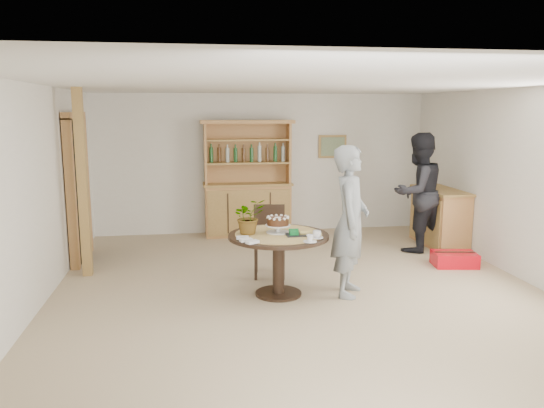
{
  "coord_description": "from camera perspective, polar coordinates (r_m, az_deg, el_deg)",
  "views": [
    {
      "loc": [
        -1.27,
        -6.01,
        2.2
      ],
      "look_at": [
        -0.29,
        0.43,
        1.05
      ],
      "focal_mm": 35.0,
      "sensor_mm": 36.0,
      "label": 1
    }
  ],
  "objects": [
    {
      "name": "ground",
      "position": [
        6.53,
        3.13,
        -9.7
      ],
      "size": [
        7.0,
        7.0,
        0.0
      ],
      "primitive_type": "plane",
      "color": "tan",
      "rests_on": "ground"
    },
    {
      "name": "room_shell",
      "position": [
        6.17,
        3.29,
        5.72
      ],
      "size": [
        6.04,
        7.04,
        2.52
      ],
      "color": "white",
      "rests_on": "ground"
    },
    {
      "name": "doorway",
      "position": [
        8.26,
        -20.22,
        1.78
      ],
      "size": [
        0.13,
        1.1,
        2.18
      ],
      "color": "black",
      "rests_on": "ground"
    },
    {
      "name": "pine_post",
      "position": [
        7.41,
        -19.71,
        2.06
      ],
      "size": [
        0.12,
        0.12,
        2.5
      ],
      "primitive_type": "cube",
      "color": "#B3874B",
      "rests_on": "ground"
    },
    {
      "name": "hutch",
      "position": [
        9.43,
        -2.65,
        0.78
      ],
      "size": [
        1.62,
        0.54,
        2.04
      ],
      "color": "tan",
      "rests_on": "ground"
    },
    {
      "name": "sideboard",
      "position": [
        9.13,
        17.59,
        -1.37
      ],
      "size": [
        0.54,
        1.26,
        0.94
      ],
      "color": "tan",
      "rests_on": "ground"
    },
    {
      "name": "dining_table",
      "position": [
        6.34,
        0.7,
        -4.57
      ],
      "size": [
        1.2,
        1.2,
        0.76
      ],
      "color": "black",
      "rests_on": "ground"
    },
    {
      "name": "dining_chair",
      "position": [
        7.16,
        -0.3,
        -3.45
      ],
      "size": [
        0.47,
        0.47,
        0.95
      ],
      "rotation": [
        0.0,
        0.0,
        -0.14
      ],
      "color": "black",
      "rests_on": "ground"
    },
    {
      "name": "birthday_cake",
      "position": [
        6.33,
        0.63,
        -2.01
      ],
      "size": [
        0.3,
        0.3,
        0.2
      ],
      "color": "white",
      "rests_on": "dining_table"
    },
    {
      "name": "flower_vase",
      "position": [
        6.26,
        -2.53,
        -1.33
      ],
      "size": [
        0.47,
        0.44,
        0.42
      ],
      "primitive_type": "imported",
      "rotation": [
        0.0,
        0.0,
        0.35
      ],
      "color": "#3F7233",
      "rests_on": "dining_table"
    },
    {
      "name": "gift_tray",
      "position": [
        6.22,
        2.85,
        -3.16
      ],
      "size": [
        0.3,
        0.2,
        0.08
      ],
      "color": "black",
      "rests_on": "dining_table"
    },
    {
      "name": "coffee_cup_a",
      "position": [
        6.11,
        4.85,
        -3.3
      ],
      "size": [
        0.15,
        0.15,
        0.09
      ],
      "color": "silver",
      "rests_on": "dining_table"
    },
    {
      "name": "coffee_cup_b",
      "position": [
        5.92,
        4.1,
        -3.76
      ],
      "size": [
        0.15,
        0.15,
        0.08
      ],
      "color": "silver",
      "rests_on": "dining_table"
    },
    {
      "name": "napkins",
      "position": [
        5.95,
        -2.71,
        -3.87
      ],
      "size": [
        0.24,
        0.33,
        0.03
      ],
      "color": "white",
      "rests_on": "dining_table"
    },
    {
      "name": "teen_boy",
      "position": [
        6.37,
        8.42,
        -1.86
      ],
      "size": [
        0.66,
        0.78,
        1.8
      ],
      "primitive_type": "imported",
      "rotation": [
        0.0,
        0.0,
        1.16
      ],
      "color": "gray",
      "rests_on": "ground"
    },
    {
      "name": "adult_person",
      "position": [
        8.61,
        15.42,
        1.19
      ],
      "size": [
        1.11,
        1.0,
        1.87
      ],
      "primitive_type": "imported",
      "rotation": [
        0.0,
        0.0,
        3.53
      ],
      "color": "black",
      "rests_on": "ground"
    },
    {
      "name": "red_suitcase",
      "position": [
        8.07,
        19.03,
        -5.63
      ],
      "size": [
        0.65,
        0.49,
        0.21
      ],
      "rotation": [
        0.0,
        0.0,
        -0.15
      ],
      "color": "red",
      "rests_on": "ground"
    }
  ]
}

